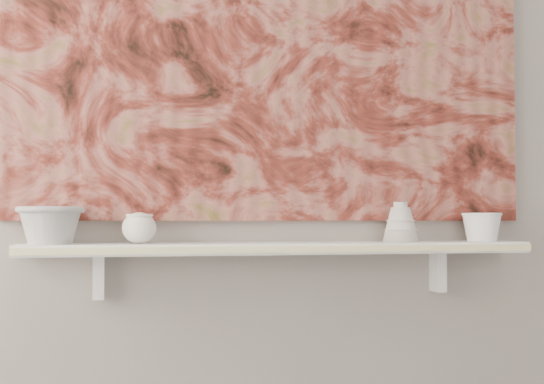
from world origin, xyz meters
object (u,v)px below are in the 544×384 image
object	(u,v)px
shelf	(282,248)
bowl_white	(482,227)
painting	(275,30)
bowl_grey	(50,225)
bell_vessel	(401,222)
cup_cream	(139,228)

from	to	relation	value
shelf	bowl_white	size ratio (longest dim) A/B	12.02
painting	bowl_grey	bearing A→B (deg)	-172.50
painting	bowl_white	bearing A→B (deg)	-7.65
bowl_grey	bell_vessel	distance (m)	0.96
shelf	cup_cream	distance (m)	0.39
painting	bowl_grey	world-z (taller)	painting
bowl_grey	bowl_white	world-z (taller)	bowl_grey
bell_vessel	bowl_white	distance (m)	0.25
bowl_grey	bell_vessel	size ratio (longest dim) A/B	1.53
painting	bell_vessel	distance (m)	0.66
shelf	painting	xyz separation A→B (m)	(0.00, 0.08, 0.62)
painting	bell_vessel	world-z (taller)	painting
shelf	cup_cream	size ratio (longest dim) A/B	15.61
painting	bell_vessel	xyz separation A→B (m)	(0.35, -0.08, -0.55)
shelf	painting	distance (m)	0.63
cup_cream	bell_vessel	size ratio (longest dim) A/B	0.79
shelf	cup_cream	bearing A→B (deg)	180.00
bell_vessel	bowl_white	world-z (taller)	bell_vessel
painting	cup_cream	world-z (taller)	painting
shelf	bowl_white	bearing A→B (deg)	0.00
bowl_grey	bell_vessel	xyz separation A→B (m)	(0.96, 0.00, 0.01)
bell_vessel	bowl_white	bearing A→B (deg)	0.00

